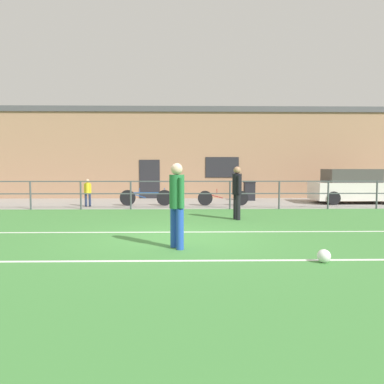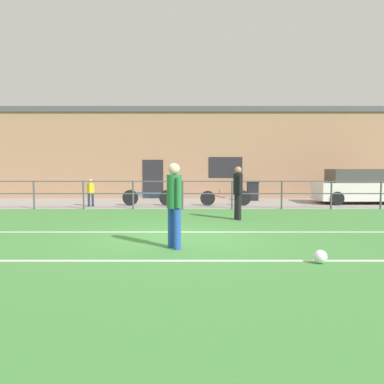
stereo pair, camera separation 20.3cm
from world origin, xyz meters
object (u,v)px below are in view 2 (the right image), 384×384
bicycle_parked_0 (224,198)px  soccer_ball_spare (319,257)px  parked_car_red (357,187)px  bicycle_parked_1 (148,197)px  player_goalkeeper (237,190)px  spectator_child (90,191)px  player_striker (173,200)px  trash_bin_0 (252,191)px

bicycle_parked_0 → soccer_ball_spare: bearing=-85.2°
parked_car_red → bicycle_parked_1: bearing=-174.2°
player_goalkeeper → soccer_ball_spare: 5.47m
bicycle_parked_0 → spectator_child: bearing=-177.3°
soccer_ball_spare → bicycle_parked_1: (-4.15, 9.46, 0.26)m
player_striker → soccer_ball_spare: (2.62, -1.19, -0.89)m
bicycle_parked_0 → bicycle_parked_1: bearing=180.0°
soccer_ball_spare → bicycle_parked_1: bearing=113.7°
soccer_ball_spare → spectator_child: size_ratio=0.20×
player_goalkeeper → parked_car_red: (6.21, 5.08, -0.20)m
trash_bin_0 → bicycle_parked_1: bearing=-153.6°
player_striker → bicycle_parked_0: size_ratio=0.80×
player_striker → soccer_ball_spare: player_striker is taller
player_goalkeeper → bicycle_parked_0: size_ratio=0.77×
player_goalkeeper → trash_bin_0: bearing=155.8°
trash_bin_0 → bicycle_parked_0: bearing=-123.0°
parked_car_red → trash_bin_0: bearing=162.1°
bicycle_parked_0 → trash_bin_0: bearing=57.0°
soccer_ball_spare → parked_car_red: parked_car_red is taller
player_striker → spectator_child: 8.93m
player_striker → soccer_ball_spare: 3.01m
player_goalkeeper → bicycle_parked_1: size_ratio=0.75×
player_striker → bicycle_parked_1: 8.43m
player_striker → soccer_ball_spare: bearing=-144.2°
player_striker → bicycle_parked_0: 8.49m
player_goalkeeper → player_striker: 4.55m
spectator_child → trash_bin_0: bearing=-152.7°
bicycle_parked_1 → trash_bin_0: (4.96, 2.46, 0.13)m
player_striker → trash_bin_0: (3.43, 10.73, -0.50)m
spectator_child → trash_bin_0: (7.41, 2.74, -0.18)m
soccer_ball_spare → spectator_child: bearing=125.7°
bicycle_parked_0 → trash_bin_0: 2.94m
player_striker → parked_car_red: 12.26m
parked_car_red → trash_bin_0: parked_car_red is taller
player_striker → parked_car_red: (8.05, 9.24, -0.23)m
spectator_child → parked_car_red: (12.03, 1.25, 0.08)m
spectator_child → bicycle_parked_1: spectator_child is taller
player_goalkeeper → player_striker: bearing=-34.6°
player_goalkeeper → player_striker: size_ratio=0.97×
player_goalkeeper → soccer_ball_spare: player_goalkeeper is taller
parked_car_red → bicycle_parked_1: parked_car_red is taller
player_striker → trash_bin_0: 11.28m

